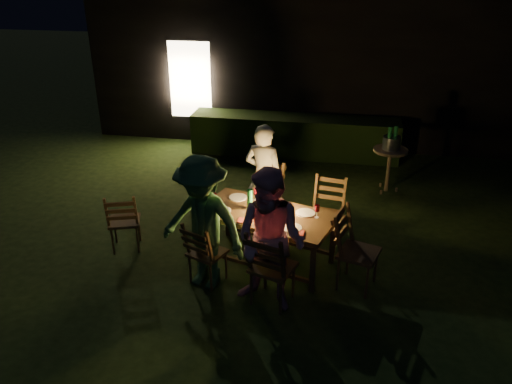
% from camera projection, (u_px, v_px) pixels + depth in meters
% --- Properties ---
extents(garden_envelope, '(40.00, 40.00, 3.20)m').
position_uv_depth(garden_envelope, '(328.00, 57.00, 11.77)').
color(garden_envelope, black).
rests_on(garden_envelope, ground).
extents(dining_table, '(1.92, 1.34, 0.73)m').
position_uv_depth(dining_table, '(267.00, 218.00, 6.50)').
color(dining_table, '#452D17').
rests_on(dining_table, ground).
extents(chair_near_left, '(0.54, 0.56, 0.91)m').
position_uv_depth(chair_near_left, '(207.00, 263.00, 6.23)').
color(chair_near_left, '#452D17').
rests_on(chair_near_left, ground).
extents(chair_near_right, '(0.59, 0.62, 1.04)m').
position_uv_depth(chair_near_right, '(272.00, 280.00, 5.84)').
color(chair_near_right, '#452D17').
rests_on(chair_near_right, ground).
extents(chair_far_left, '(0.63, 0.65, 1.07)m').
position_uv_depth(chair_far_left, '(262.00, 209.00, 7.44)').
color(chair_far_left, '#452D17').
rests_on(chair_far_left, ground).
extents(chair_far_right, '(0.52, 0.55, 1.01)m').
position_uv_depth(chair_far_right, '(325.00, 225.00, 7.04)').
color(chair_far_right, '#452D17').
rests_on(chair_far_right, ground).
extents(chair_end, '(0.62, 0.60, 1.05)m').
position_uv_depth(chair_end, '(356.00, 264.00, 6.13)').
color(chair_end, '#452D17').
rests_on(chair_end, ground).
extents(chair_spare, '(0.53, 0.55, 0.92)m').
position_uv_depth(chair_spare, '(125.00, 231.00, 6.95)').
color(chair_spare, '#452D17').
rests_on(chair_spare, ground).
extents(person_house_side, '(0.68, 0.55, 1.63)m').
position_uv_depth(person_house_side, '(264.00, 178.00, 7.27)').
color(person_house_side, beige).
rests_on(person_house_side, ground).
extents(person_opp_right, '(0.99, 0.87, 1.73)m').
position_uv_depth(person_opp_right, '(271.00, 241.00, 5.56)').
color(person_opp_right, '#D08FA3').
rests_on(person_opp_right, ground).
extents(person_opp_left, '(1.25, 0.93, 1.72)m').
position_uv_depth(person_opp_left, '(203.00, 224.00, 5.94)').
color(person_opp_left, '#326537').
rests_on(person_opp_left, ground).
extents(lantern, '(0.16, 0.16, 0.35)m').
position_uv_depth(lantern, '(272.00, 201.00, 6.42)').
color(lantern, white).
rests_on(lantern, dining_table).
extents(plate_far_left, '(0.25, 0.25, 0.01)m').
position_uv_depth(plate_far_left, '(238.00, 197.00, 6.87)').
color(plate_far_left, white).
rests_on(plate_far_left, dining_table).
extents(plate_near_left, '(0.25, 0.25, 0.01)m').
position_uv_depth(plate_near_left, '(222.00, 210.00, 6.51)').
color(plate_near_left, white).
rests_on(plate_near_left, dining_table).
extents(plate_far_right, '(0.25, 0.25, 0.01)m').
position_uv_depth(plate_far_right, '(305.00, 213.00, 6.45)').
color(plate_far_right, white).
rests_on(plate_far_right, dining_table).
extents(plate_near_right, '(0.25, 0.25, 0.01)m').
position_uv_depth(plate_near_right, '(292.00, 228.00, 6.10)').
color(plate_near_right, white).
rests_on(plate_near_right, dining_table).
extents(wineglass_a, '(0.06, 0.06, 0.18)m').
position_uv_depth(wineglass_a, '(256.00, 194.00, 6.78)').
color(wineglass_a, '#59070F').
rests_on(wineglass_a, dining_table).
extents(wineglass_b, '(0.06, 0.06, 0.18)m').
position_uv_depth(wineglass_b, '(214.00, 199.00, 6.63)').
color(wineglass_b, '#59070F').
rests_on(wineglass_b, dining_table).
extents(wineglass_c, '(0.06, 0.06, 0.18)m').
position_uv_depth(wineglass_c, '(279.00, 221.00, 6.08)').
color(wineglass_c, '#59070F').
rests_on(wineglass_c, dining_table).
extents(wineglass_d, '(0.06, 0.06, 0.18)m').
position_uv_depth(wineglass_d, '(317.00, 211.00, 6.31)').
color(wineglass_d, '#59070F').
rests_on(wineglass_d, dining_table).
extents(wineglass_e, '(0.06, 0.06, 0.18)m').
position_uv_depth(wineglass_e, '(249.00, 215.00, 6.23)').
color(wineglass_e, silver).
rests_on(wineglass_e, dining_table).
extents(bottle_table, '(0.07, 0.07, 0.28)m').
position_uv_depth(bottle_table, '(250.00, 199.00, 6.51)').
color(bottle_table, '#0F471E').
rests_on(bottle_table, dining_table).
extents(napkin_left, '(0.18, 0.14, 0.01)m').
position_uv_depth(napkin_left, '(245.00, 221.00, 6.27)').
color(napkin_left, red).
rests_on(napkin_left, dining_table).
extents(napkin_right, '(0.18, 0.14, 0.01)m').
position_uv_depth(napkin_right, '(297.00, 233.00, 5.99)').
color(napkin_right, red).
rests_on(napkin_right, dining_table).
extents(phone, '(0.14, 0.07, 0.01)m').
position_uv_depth(phone, '(214.00, 212.00, 6.48)').
color(phone, black).
rests_on(phone, dining_table).
extents(side_table, '(0.58, 0.58, 0.78)m').
position_uv_depth(side_table, '(390.00, 154.00, 8.48)').
color(side_table, brown).
rests_on(side_table, ground).
extents(ice_bucket, '(0.30, 0.30, 0.22)m').
position_uv_depth(ice_bucket, '(392.00, 143.00, 8.39)').
color(ice_bucket, '#A5A8AD').
rests_on(ice_bucket, side_table).
extents(bottle_bucket_a, '(0.07, 0.07, 0.32)m').
position_uv_depth(bottle_bucket_a, '(389.00, 141.00, 8.35)').
color(bottle_bucket_a, '#0F471E').
rests_on(bottle_bucket_a, side_table).
extents(bottle_bucket_b, '(0.07, 0.07, 0.32)m').
position_uv_depth(bottle_bucket_b, '(395.00, 139.00, 8.40)').
color(bottle_bucket_b, '#0F471E').
rests_on(bottle_bucket_b, side_table).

